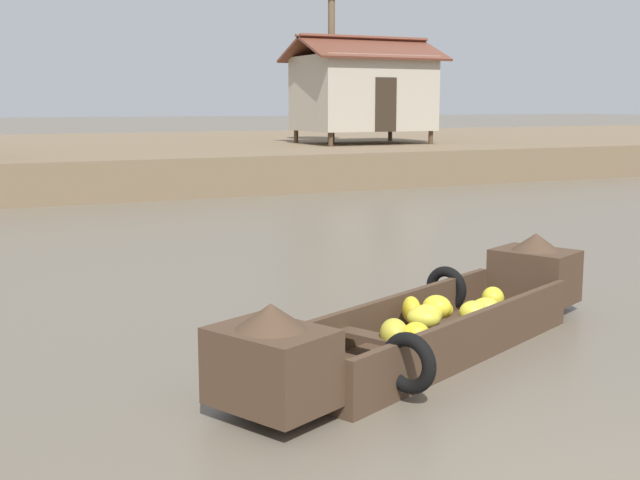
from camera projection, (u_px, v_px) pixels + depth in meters
ground_plane at (175, 261)px, 13.01m from camera, size 300.00×300.00×0.00m
riverbank_strip at (30, 159)px, 29.09m from camera, size 160.00×20.00×1.06m
banana_boat at (432, 320)px, 8.17m from camera, size 5.16×2.98×0.93m
stilt_house_right at (363, 92)px, 29.06m from camera, size 5.01×3.68×3.72m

